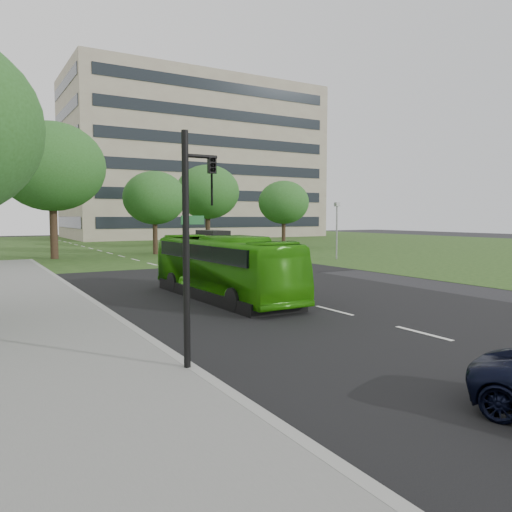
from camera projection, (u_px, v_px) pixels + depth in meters
The scene contains 11 objects.
ground at pixel (301, 303), 19.37m from camera, with size 160.00×160.00×0.00m, color black.
street_surfaces at pixel (128, 259), 38.80m from camera, with size 120.00×120.00×0.15m.
office_building at pixel (194, 161), 82.79m from camera, with size 40.10×20.10×25.00m.
tree_park_b at pixel (52, 167), 38.70m from camera, with size 8.13×8.13×10.66m.
tree_park_c at pixel (155, 198), 43.75m from camera, with size 5.51×5.51×7.32m.
tree_park_d at pixel (208, 192), 51.21m from camera, with size 6.52×6.52×8.63m.
tree_park_e at pixel (284, 202), 52.26m from camera, with size 5.31×5.31×7.08m.
bus at pixel (223, 267), 20.30m from camera, with size 2.16×9.24×2.57m, color #2D8F0C.
sedan at pixel (235, 250), 37.00m from camera, with size 1.80×5.17×1.70m, color #B6B6BB.
traffic_light at pixel (193, 233), 10.44m from camera, with size 0.82×0.21×5.10m.
camera_pole at pixel (337, 223), 38.65m from camera, with size 0.41×0.37×4.43m.
Camera 1 is at (-11.14, -15.70, 3.34)m, focal length 35.00 mm.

